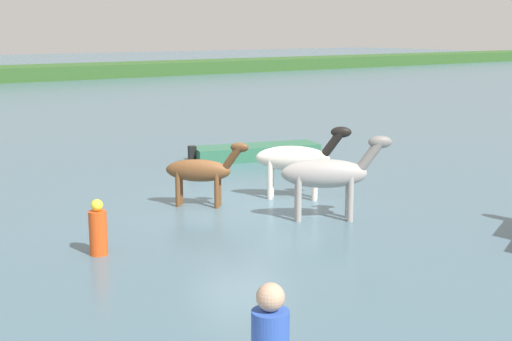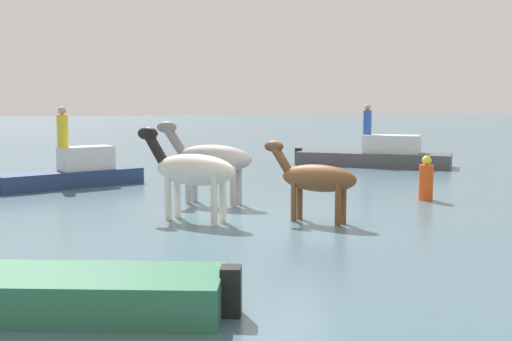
% 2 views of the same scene
% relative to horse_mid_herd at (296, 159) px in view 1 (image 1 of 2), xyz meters
% --- Properties ---
extents(ground_plane, '(217.17, 217.17, 0.00)m').
position_rel_horse_mid_herd_xyz_m(ground_plane, '(-1.64, 0.22, -1.08)').
color(ground_plane, '#476675').
extents(horse_mid_herd, '(2.09, 2.01, 1.95)m').
position_rel_horse_mid_herd_xyz_m(horse_mid_herd, '(0.00, 0.00, 0.00)').
color(horse_mid_herd, silver).
rests_on(horse_mid_herd, ground_plane).
extents(horse_dun_straggler, '(2.35, 1.81, 2.01)m').
position_rel_horse_mid_herd_xyz_m(horse_dun_straggler, '(-0.72, -2.09, 0.03)').
color(horse_dun_straggler, '#9E9993').
rests_on(horse_dun_straggler, ground_plane).
extents(horse_pinto_flank, '(1.76, 1.75, 1.67)m').
position_rel_horse_mid_herd_xyz_m(horse_pinto_flank, '(-2.48, 0.75, -0.16)').
color(horse_pinto_flank, brown).
rests_on(horse_pinto_flank, ground_plane).
extents(boat_dinghy_port, '(4.64, 2.35, 0.73)m').
position_rel_horse_mid_herd_xyz_m(boat_dinghy_port, '(2.47, 5.33, -0.91)').
color(boat_dinghy_port, '#2D6B4C').
rests_on(boat_dinghy_port, ground_plane).
extents(buoy_channel_marker, '(0.36, 0.36, 1.14)m').
position_rel_horse_mid_herd_xyz_m(buoy_channel_marker, '(-6.19, -1.41, -0.57)').
color(buoy_channel_marker, '#E54C19').
rests_on(buoy_channel_marker, ground_plane).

